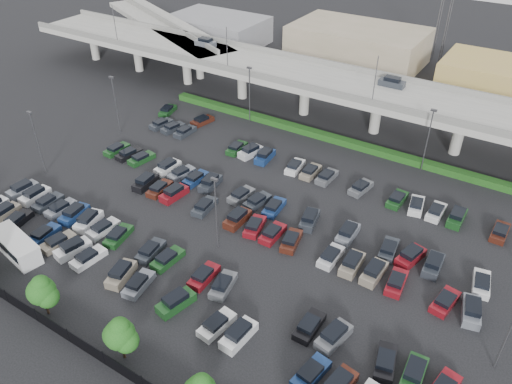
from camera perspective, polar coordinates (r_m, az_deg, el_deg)
ground at (r=68.51m, az=-0.42°, el=-2.60°), size 280.00×280.00×0.00m
overpass at (r=90.25m, az=10.74°, el=11.51°), size 150.00×13.00×15.80m
on_ramp at (r=125.66m, az=-10.34°, el=18.03°), size 50.93×30.13×8.80m
hedge at (r=87.00m, az=8.57°, el=6.13°), size 66.00×1.60×1.10m
fence at (r=53.26m, az=-17.79°, el=-17.18°), size 70.00×0.10×2.00m
tree_row at (r=51.41m, az=-16.50°, el=-14.76°), size 65.07×3.66×5.94m
shuttle_bus at (r=68.02m, az=-25.76°, el=-5.50°), size 8.40×4.13×2.58m
parked_cars at (r=65.68m, az=-2.61°, el=-3.84°), size 63.29×41.71×1.67m
light_poles at (r=68.32m, az=-2.45°, el=3.56°), size 66.90×48.38×10.30m
distant_buildings at (r=115.37m, az=22.51°, el=12.90°), size 138.00×24.00×9.00m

